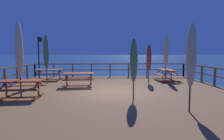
% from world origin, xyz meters
% --- Properties ---
extents(ground_plane, '(600.00, 600.00, 0.00)m').
position_xyz_m(ground_plane, '(0.00, 0.00, 0.00)').
color(ground_plane, navy).
extents(wooden_deck, '(12.50, 12.08, 0.68)m').
position_xyz_m(wooden_deck, '(0.00, 0.00, 0.34)').
color(wooden_deck, brown).
rests_on(wooden_deck, ground).
extents(railing_waterside_far, '(12.30, 0.10, 1.09)m').
position_xyz_m(railing_waterside_far, '(0.00, 5.89, 1.42)').
color(railing_waterside_far, brown).
rests_on(railing_waterside_far, wooden_deck).
extents(picnic_table_back_left, '(1.53, 1.91, 0.78)m').
position_xyz_m(picnic_table_back_left, '(3.95, 3.64, 1.24)').
color(picnic_table_back_left, '#993819').
rests_on(picnic_table_back_left, wooden_deck).
extents(picnic_table_mid_centre, '(1.88, 1.56, 0.78)m').
position_xyz_m(picnic_table_mid_centre, '(-1.92, 1.59, 1.24)').
color(picnic_table_mid_centre, '#993819').
rests_on(picnic_table_mid_centre, wooden_deck).
extents(picnic_table_mid_right, '(1.88, 1.42, 0.78)m').
position_xyz_m(picnic_table_mid_right, '(-4.43, 4.22, 1.24)').
color(picnic_table_mid_right, brown).
rests_on(picnic_table_mid_right, wooden_deck).
extents(picnic_table_front_left, '(1.77, 1.50, 0.78)m').
position_xyz_m(picnic_table_front_left, '(-3.92, -1.20, 1.23)').
color(picnic_table_front_left, '#993819').
rests_on(picnic_table_front_left, wooden_deck).
extents(patio_umbrella_tall_mid_left, '(0.32, 0.32, 3.26)m').
position_xyz_m(patio_umbrella_tall_mid_left, '(3.88, 3.69, 2.75)').
color(patio_umbrella_tall_mid_left, '#4C3828').
rests_on(patio_umbrella_tall_mid_left, wooden_deck).
extents(patio_umbrella_tall_back_left, '(0.32, 0.32, 2.49)m').
position_xyz_m(patio_umbrella_tall_back_left, '(2.47, 2.79, 2.26)').
color(patio_umbrella_tall_back_left, '#4C3828').
rests_on(patio_umbrella_tall_back_left, wooden_deck).
extents(patio_umbrella_tall_front, '(0.32, 0.32, 3.23)m').
position_xyz_m(patio_umbrella_tall_front, '(-3.99, -1.19, 2.73)').
color(patio_umbrella_tall_front, '#4C3828').
rests_on(patio_umbrella_tall_front, wooden_deck).
extents(patio_umbrella_short_back, '(0.32, 0.32, 2.86)m').
position_xyz_m(patio_umbrella_short_back, '(2.39, -3.32, 2.50)').
color(patio_umbrella_short_back, '#4C3828').
rests_on(patio_umbrella_short_back, wooden_deck).
extents(patio_umbrella_short_front, '(0.32, 0.32, 3.09)m').
position_xyz_m(patio_umbrella_short_front, '(-4.08, 2.59, 2.65)').
color(patio_umbrella_short_front, '#4C3828').
rests_on(patio_umbrella_short_front, wooden_deck).
extents(patio_umbrella_tall_mid_right, '(0.32, 0.32, 2.53)m').
position_xyz_m(patio_umbrella_tall_mid_right, '(0.82, -1.53, 2.29)').
color(patio_umbrella_tall_mid_right, '#4C3828').
rests_on(patio_umbrella_tall_mid_right, wooden_deck).
extents(lamp_post_hooked, '(0.48, 0.58, 3.20)m').
position_xyz_m(lamp_post_hooked, '(-5.43, 5.19, 2.79)').
color(lamp_post_hooked, black).
rests_on(lamp_post_hooked, wooden_deck).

